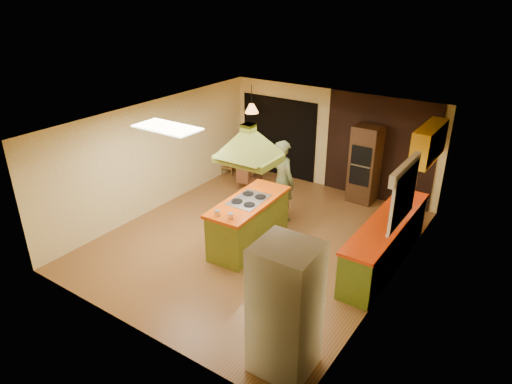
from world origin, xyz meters
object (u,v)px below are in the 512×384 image
Objects in this scene: man at (283,181)px; wall_oven at (365,164)px; dining_table at (252,160)px; kitchen_island at (249,222)px; refrigerator at (285,309)px; canister_large at (402,197)px.

wall_oven reaches higher than man.
dining_table is at bearing -171.88° from wall_oven.
refrigerator is (2.22, -2.34, 0.46)m from kitchen_island.
kitchen_island is 1.09× the size of wall_oven.
wall_oven is (-1.15, 5.55, -0.03)m from refrigerator.
wall_oven is (1.07, 3.21, 0.43)m from kitchen_island.
wall_oven is at bearing -99.79° from man.
dining_table is (-1.86, 1.52, -0.40)m from man.
wall_oven reaches higher than dining_table.
refrigerator reaches higher than wall_oven.
man is 1.90× the size of dining_table.
wall_oven reaches higher than kitchen_island.
dining_table is (-1.91, 2.86, 0.00)m from kitchen_island.
wall_oven reaches higher than canister_large.
man is at bearing -171.47° from canister_large.
canister_large is (2.46, 0.37, 0.11)m from man.
kitchen_island is 10.01× the size of canister_large.
man is at bearing 89.40° from kitchen_island.
refrigerator reaches higher than dining_table.
canister_large is at bearing -150.37° from man.
refrigerator is 9.48× the size of canister_large.
dining_table is at bearing 165.11° from canister_large.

